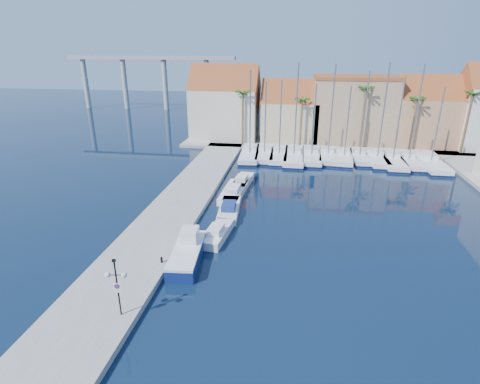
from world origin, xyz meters
name	(u,v)px	position (x,y,z in m)	size (l,w,h in m)	color
ground	(239,293)	(0.00, 0.00, 0.00)	(260.00, 260.00, 0.00)	black
quay_west	(177,208)	(-9.00, 13.50, 0.25)	(6.00, 77.00, 0.50)	gray
shore_north	(332,141)	(10.00, 48.00, 0.25)	(54.00, 16.00, 0.50)	gray
lamp_post	(116,279)	(-7.00, -4.05, 3.18)	(1.38, 0.51, 4.08)	black
bollard	(162,260)	(-6.60, 2.33, 0.73)	(0.18, 0.18, 0.46)	black
fishing_boat	(187,252)	(-4.91, 3.81, 0.76)	(2.77, 6.71, 2.29)	navy
motorboat_west_0	(217,233)	(-3.27, 7.91, 0.51)	(2.22, 5.44, 1.40)	white
motorboat_west_1	(229,209)	(-3.18, 13.54, 0.51)	(2.44, 6.34, 1.40)	white
motorboat_west_2	(233,192)	(-3.64, 18.73, 0.51)	(2.59, 7.36, 1.40)	white
motorboat_west_3	(243,181)	(-3.11, 22.61, 0.51)	(2.31, 5.94, 1.40)	white
sailboat_0	(250,154)	(-3.85, 35.76, 0.58)	(3.38, 10.95, 13.45)	white
sailboat_1	(265,153)	(-1.56, 36.35, 0.57)	(3.43, 10.72, 11.76)	white
sailboat_2	(279,155)	(0.83, 35.83, 0.58)	(2.67, 10.08, 12.09)	white
sailboat_3	(294,156)	(3.15, 35.65, 0.59)	(3.08, 11.53, 14.64)	white
sailboat_4	(311,155)	(5.89, 36.28, 0.56)	(2.85, 10.77, 11.60)	white
sailboat_5	(328,155)	(8.49, 36.63, 0.62)	(3.31, 9.76, 14.38)	white
sailboat_6	(344,157)	(10.92, 36.27, 0.58)	(3.27, 9.58, 11.36)	white
sailboat_7	(359,156)	(13.26, 36.76, 0.62)	(2.79, 8.89, 13.40)	white
sailboat_8	(376,158)	(15.83, 36.37, 0.61)	(2.71, 10.01, 14.61)	white
sailboat_9	(392,159)	(18.03, 35.86, 0.57)	(3.33, 11.29, 12.93)	white
sailboat_10	(408,160)	(20.31, 35.88, 0.61)	(2.95, 10.00, 14.47)	white
sailboat_11	(429,162)	(23.25, 35.35, 0.56)	(3.15, 11.53, 11.43)	white
building_0	(225,106)	(-10.00, 47.00, 6.52)	(12.30, 9.00, 13.50)	beige
building_1	(290,114)	(2.00, 47.00, 5.30)	(10.30, 8.00, 11.00)	tan
building_2	(352,109)	(13.00, 48.00, 6.26)	(14.20, 10.20, 11.50)	#9F8262
building_3	(424,114)	(25.00, 47.00, 5.86)	(10.30, 8.00, 12.00)	#B17A59
palm_0	(243,95)	(-6.00, 42.00, 9.08)	(2.60, 2.60, 10.15)	brown
palm_1	(302,102)	(4.00, 42.00, 8.14)	(2.60, 2.60, 9.15)	brown
palm_2	(366,91)	(14.00, 42.00, 10.02)	(2.60, 2.60, 11.15)	brown
palm_3	(417,101)	(22.00, 42.00, 8.61)	(2.60, 2.60, 9.65)	brown
palm_4	(472,96)	(30.00, 42.00, 9.55)	(2.60, 2.60, 10.65)	brown
viaduct	(147,72)	(-39.07, 82.00, 10.25)	(48.00, 2.20, 14.45)	#9E9E99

